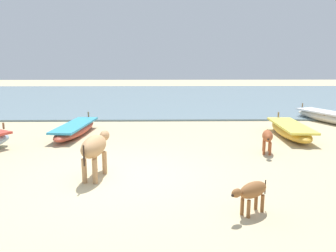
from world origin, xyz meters
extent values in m
plane|color=#CCB789|center=(0.00, 0.00, 0.00)|extent=(80.00, 80.00, 0.00)
cube|color=slate|center=(0.00, 16.92, 0.04)|extent=(60.00, 20.00, 0.08)
cube|color=olive|center=(8.07, 6.45, 0.35)|extent=(0.78, 0.39, 0.04)
cylinder|color=olive|center=(7.49, 8.00, 0.55)|extent=(0.06, 0.06, 0.20)
ellipsoid|color=gold|center=(5.32, 3.85, 0.22)|extent=(1.10, 3.29, 0.44)
cube|color=#EAD84C|center=(5.32, 3.85, 0.41)|extent=(1.06, 2.91, 0.07)
cube|color=olive|center=(5.34, 4.09, 0.34)|extent=(0.77, 0.17, 0.04)
cylinder|color=olive|center=(5.41, 5.34, 0.54)|extent=(0.06, 0.06, 0.20)
ellipsoid|color=#B74733|center=(-2.20, 4.26, 0.20)|extent=(1.10, 3.43, 0.40)
cube|color=#3399BF|center=(-2.20, 4.26, 0.37)|extent=(1.05, 3.03, 0.07)
cube|color=olive|center=(-2.18, 4.52, 0.31)|extent=(0.70, 0.18, 0.04)
cylinder|color=olive|center=(-2.07, 5.81, 0.50)|extent=(0.06, 0.06, 0.20)
cylinder|color=olive|center=(-4.02, 2.86, 0.62)|extent=(0.06, 0.06, 0.20)
ellipsoid|color=#9E4C28|center=(3.87, 1.86, 0.50)|extent=(0.48, 0.78, 0.32)
ellipsoid|color=#9E4C28|center=(3.74, 1.40, 0.55)|extent=(0.21, 0.27, 0.17)
sphere|color=#2D2119|center=(3.71, 1.29, 0.53)|extent=(0.08, 0.08, 0.07)
cylinder|color=#9E4C28|center=(3.89, 1.64, 0.18)|extent=(0.07, 0.07, 0.37)
cylinder|color=#9E4C28|center=(3.74, 1.68, 0.18)|extent=(0.07, 0.07, 0.37)
cylinder|color=#9E4C28|center=(4.01, 2.05, 0.18)|extent=(0.07, 0.07, 0.37)
cylinder|color=#9E4C28|center=(3.85, 2.09, 0.18)|extent=(0.07, 0.07, 0.37)
cylinder|color=#2D2119|center=(3.98, 2.23, 0.47)|extent=(0.02, 0.02, 0.30)
ellipsoid|color=brown|center=(2.43, -1.90, 0.43)|extent=(0.66, 0.57, 0.27)
ellipsoid|color=brown|center=(2.09, -2.14, 0.48)|extent=(0.24, 0.22, 0.15)
sphere|color=#2D2119|center=(2.01, -2.19, 0.46)|extent=(0.08, 0.08, 0.06)
cylinder|color=brown|center=(2.32, -2.06, 0.16)|extent=(0.06, 0.06, 0.31)
cylinder|color=brown|center=(2.24, -1.95, 0.16)|extent=(0.06, 0.06, 0.31)
cylinder|color=brown|center=(2.62, -1.85, 0.16)|extent=(0.06, 0.06, 0.31)
cylinder|color=brown|center=(2.54, -1.74, 0.16)|extent=(0.06, 0.06, 0.31)
cylinder|color=#2D2119|center=(2.70, -1.71, 0.40)|extent=(0.02, 0.02, 0.26)
ellipsoid|color=tan|center=(-0.62, -0.12, 0.74)|extent=(0.60, 1.13, 0.47)
ellipsoid|color=tan|center=(-0.51, 0.59, 0.82)|extent=(0.27, 0.38, 0.25)
sphere|color=#2D2119|center=(-0.48, 0.74, 0.79)|extent=(0.11, 0.11, 0.10)
cylinder|color=tan|center=(-0.69, 0.21, 0.27)|extent=(0.11, 0.11, 0.54)
cylinder|color=tan|center=(-0.46, 0.17, 0.27)|extent=(0.11, 0.11, 0.54)
cylinder|color=tan|center=(-0.79, -0.41, 0.27)|extent=(0.11, 0.11, 0.54)
cylinder|color=tan|center=(-0.56, -0.45, 0.27)|extent=(0.11, 0.11, 0.54)
cylinder|color=#2D2119|center=(-0.71, -0.68, 0.69)|extent=(0.04, 0.04, 0.44)
camera|label=1|loc=(0.88, -7.08, 2.57)|focal=34.80mm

